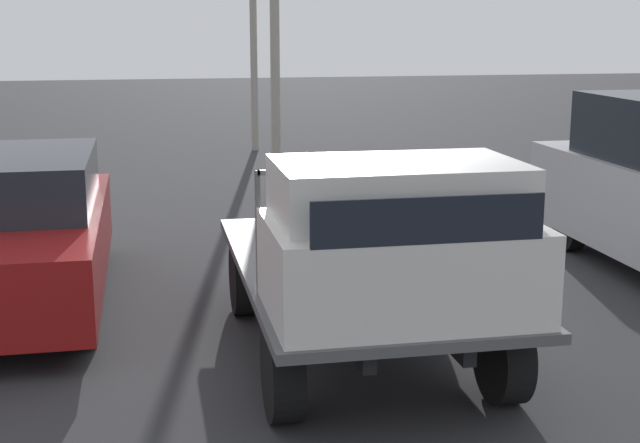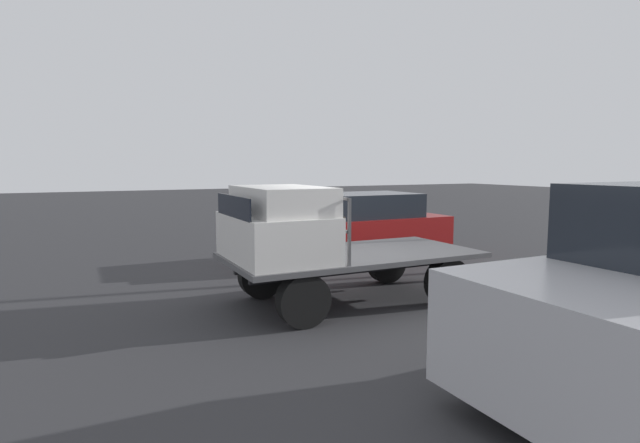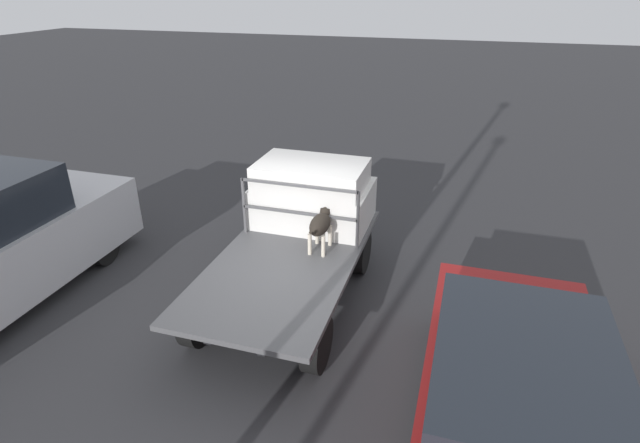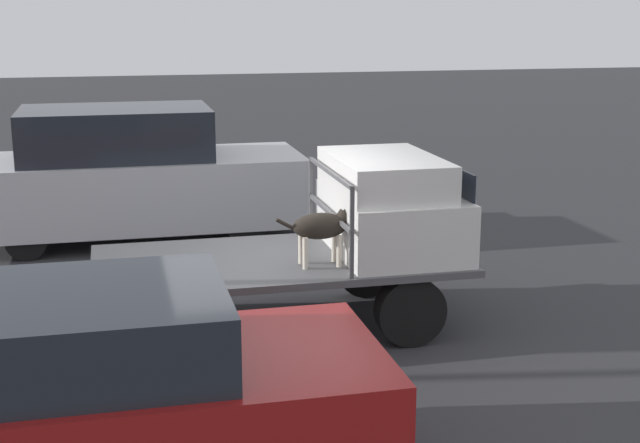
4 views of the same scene
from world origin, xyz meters
TOP-DOWN VIEW (x-y plane):
  - ground_plane at (0.00, 0.00)m, footprint 80.00×80.00m
  - flatbed_truck at (0.00, 0.00)m, footprint 4.12×2.06m
  - truck_cab at (1.31, 0.00)m, footprint 1.35×1.94m
  - truck_headboard at (0.59, 0.00)m, footprint 0.04×1.94m
  - dog at (0.44, -0.41)m, footprint 0.97×0.29m
  - parked_sedan at (-2.04, -3.21)m, footprint 4.32×1.87m

SIDE VIEW (x-z plane):
  - ground_plane at x=0.00m, z-range 0.00..0.00m
  - flatbed_truck at x=0.00m, z-range 0.20..1.02m
  - parked_sedan at x=-2.04m, z-range 0.01..1.59m
  - dog at x=0.44m, z-range 0.91..1.61m
  - truck_cab at x=1.31m, z-range 0.79..1.90m
  - truck_headboard at x=0.59m, z-range 0.98..1.95m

